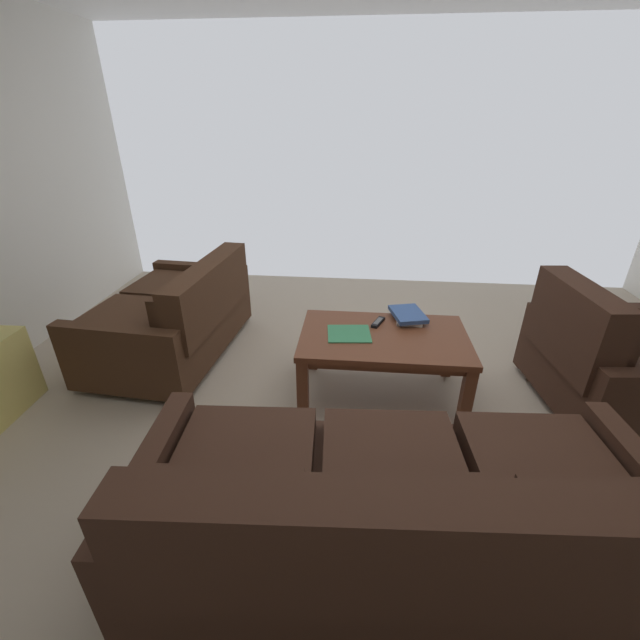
# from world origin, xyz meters

# --- Properties ---
(ground_plane) EXTENTS (5.86, 4.91, 0.01)m
(ground_plane) POSITION_xyz_m (0.00, 0.00, -0.00)
(ground_plane) COLOR tan
(sofa_main) EXTENTS (2.07, 0.97, 0.82)m
(sofa_main) POSITION_xyz_m (-0.02, 1.11, 0.36)
(sofa_main) COLOR black
(sofa_main) RESTS_ON ground
(loveseat_near) EXTENTS (1.01, 1.44, 0.79)m
(loveseat_near) POSITION_xyz_m (1.59, -0.59, 0.34)
(loveseat_near) COLOR black
(loveseat_near) RESTS_ON ground
(coffee_table) EXTENTS (1.10, 0.68, 0.48)m
(coffee_table) POSITION_xyz_m (-0.03, -0.18, 0.41)
(coffee_table) COLOR brown
(coffee_table) RESTS_ON ground
(armchair_side) EXTENTS (0.97, 1.03, 0.87)m
(armchair_side) POSITION_xyz_m (-1.48, -0.19, 0.35)
(armchair_side) COLOR black
(armchair_side) RESTS_ON ground
(book_stack) EXTENTS (0.27, 0.32, 0.06)m
(book_stack) POSITION_xyz_m (-0.20, -0.42, 0.51)
(book_stack) COLOR silver
(book_stack) RESTS_ON coffee_table
(tv_remote) EXTENTS (0.10, 0.16, 0.02)m
(tv_remote) POSITION_xyz_m (0.01, -0.34, 0.49)
(tv_remote) COLOR black
(tv_remote) RESTS_ON coffee_table
(loose_magazine) EXTENTS (0.30, 0.27, 0.01)m
(loose_magazine) POSITION_xyz_m (0.20, -0.16, 0.48)
(loose_magazine) COLOR #337F51
(loose_magazine) RESTS_ON coffee_table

